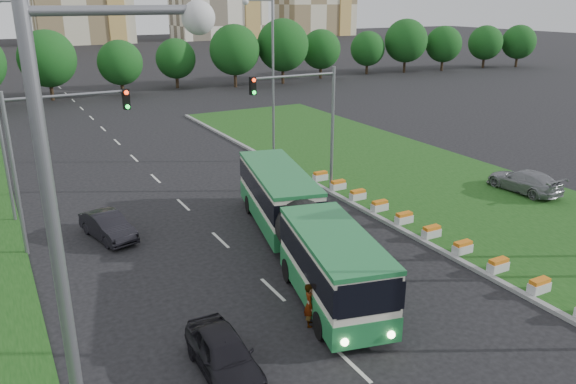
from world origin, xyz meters
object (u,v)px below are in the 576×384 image
traffic_mast_median (311,112)px  traffic_mast_left (48,145)px  car_median (524,181)px  pedestrian (310,305)px  shopping_trolley (339,334)px  car_left_near (224,354)px  articulated_bus (296,224)px  car_left_far (108,226)px

traffic_mast_median → traffic_mast_left: 15.19m
traffic_mast_median → car_median: traffic_mast_median is taller
pedestrian → shopping_trolley: (0.36, -1.50, -0.56)m
traffic_mast_median → traffic_mast_left: (-15.16, -1.00, 0.00)m
car_left_near → pedestrian: size_ratio=2.42×
traffic_mast_median → articulated_bus: size_ratio=0.47×
traffic_mast_left → car_left_far: (2.33, 0.05, -4.67)m
traffic_mast_median → car_median: 14.47m
car_left_near → shopping_trolley: size_ratio=6.47×
traffic_mast_left → pedestrian: bearing=-58.8°
traffic_mast_left → car_median: size_ratio=1.62×
traffic_mast_left → car_left_far: bearing=1.2°
car_left_far → shopping_trolley: 14.72m
car_left_far → shopping_trolley: car_left_far is taller
car_left_near → shopping_trolley: 4.38m
pedestrian → shopping_trolley: 1.64m
car_left_near → traffic_mast_left: bearing=106.0°
articulated_bus → car_median: 17.49m
car_median → shopping_trolley: car_median is taller
articulated_bus → car_median: bearing=17.1°
car_left_far → car_median: (24.95, -5.54, 0.18)m
traffic_mast_left → car_left_far: size_ratio=1.93×
traffic_mast_left → pedestrian: 14.88m
car_left_far → traffic_mast_median: bearing=-9.6°
articulated_bus → car_median: (17.43, 1.13, -0.83)m
shopping_trolley → car_median: bearing=8.2°
traffic_mast_left → car_median: (27.29, -5.49, -4.48)m
car_left_near → shopping_trolley: bearing=-3.0°
traffic_mast_left → car_left_far: traffic_mast_left is taller
car_left_near → articulated_bus: bearing=47.5°
traffic_mast_left → shopping_trolley: traffic_mast_left is taller
traffic_mast_median → car_median: size_ratio=1.62×
car_left_far → pedestrian: pedestrian is taller
car_left_near → car_median: (23.92, 7.79, 0.14)m
traffic_mast_left → car_left_near: (3.37, -13.28, -4.62)m
car_left_far → car_median: size_ratio=0.84×
car_median → pedestrian: bearing=17.0°
pedestrian → shopping_trolley: bearing=-142.0°
car_left_near → car_median: size_ratio=0.87×
traffic_mast_median → car_left_far: size_ratio=1.93×
traffic_mast_left → car_left_near: bearing=-75.8°
car_left_near → car_left_far: 13.37m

